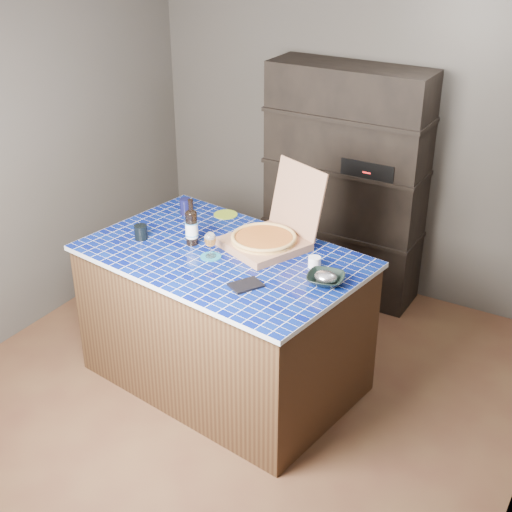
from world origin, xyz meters
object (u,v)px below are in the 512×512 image
Objects in this scene: mead_bottle at (192,227)px; bowl at (326,279)px; wine_glass at (210,240)px; kitchen_island at (224,318)px; pizza_box at (268,237)px; dvd_case at (246,285)px.

mead_bottle reaches higher than bowl.
wine_glass reaches higher than bowl.
kitchen_island is at bearing 179.20° from bowl.
wine_glass is (-0.22, -0.30, 0.05)m from pizza_box.
wine_glass is (-0.04, -0.07, 0.58)m from kitchen_island.
bowl is at bearing 7.47° from kitchen_island.
mead_bottle is 0.94m from bowl.
bowl is at bearing 64.41° from dvd_case.
wine_glass is 0.43m from dvd_case.
mead_bottle reaches higher than wine_glass.
kitchen_island is 6.06× the size of mead_bottle.
mead_bottle is at bearing 178.14° from bowl.
pizza_box is at bearing 59.30° from kitchen_island.
mead_bottle is 0.65m from dvd_case.
mead_bottle is (-0.42, -0.21, 0.05)m from pizza_box.
kitchen_island is 0.85m from bowl.
kitchen_island is 2.77× the size of pizza_box.
bowl is at bearing 4.78° from wine_glass.
pizza_box is 2.19× the size of mead_bottle.
kitchen_island is 10.33× the size of dvd_case.
mead_bottle is 1.43× the size of bowl.
mead_bottle is 1.71× the size of dvd_case.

